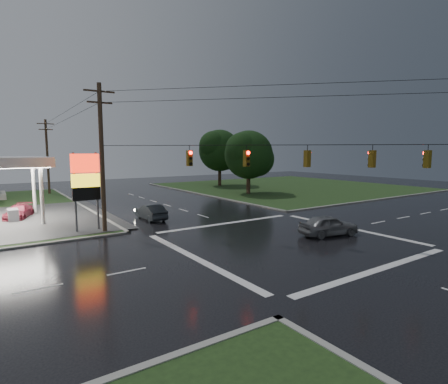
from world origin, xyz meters
TOP-DOWN VIEW (x-y plane):
  - ground at (0.00, 0.00)m, footprint 120.00×120.00m
  - grass_ne at (26.00, 26.00)m, footprint 36.00×36.00m
  - pylon_sign at (-10.50, 10.50)m, footprint 2.00×0.35m
  - utility_pole_nw at (-9.50, 9.50)m, footprint 2.20×0.32m
  - utility_pole_n at (-9.50, 38.00)m, footprint 2.20×0.32m
  - traffic_signals at (0.02, -0.02)m, footprint 26.87×26.87m
  - tree_ne_near at (14.14, 21.99)m, footprint 7.99×6.80m
  - tree_ne_far at (17.15, 33.99)m, footprint 8.46×7.20m
  - car_north at (-4.73, 12.14)m, footprint 1.52×4.21m
  - car_crossing at (3.69, -0.65)m, footprint 4.67×2.71m
  - car_pump at (-14.48, 19.44)m, footprint 3.08×4.56m

SIDE VIEW (x-z plane):
  - ground at x=0.00m, z-range 0.00..0.00m
  - grass_ne at x=26.00m, z-range 0.00..0.08m
  - car_pump at x=-14.48m, z-range 0.00..1.23m
  - car_north at x=-4.73m, z-range 0.00..1.38m
  - car_crossing at x=3.69m, z-range 0.00..1.49m
  - pylon_sign at x=-10.50m, z-range 1.01..7.01m
  - utility_pole_n at x=-9.50m, z-range 0.22..10.72m
  - tree_ne_near at x=14.14m, z-range 1.07..10.05m
  - utility_pole_nw at x=-9.50m, z-range 0.22..11.22m
  - tree_ne_far at x=17.15m, z-range 1.28..11.08m
  - traffic_signals at x=0.02m, z-range 5.75..7.22m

